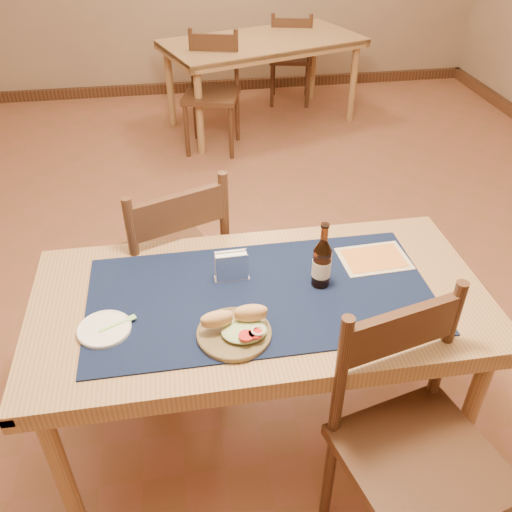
{
  "coord_description": "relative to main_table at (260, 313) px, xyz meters",
  "views": [
    {
      "loc": [
        -0.25,
        -2.23,
        1.99
      ],
      "look_at": [
        0.0,
        -0.7,
        0.85
      ],
      "focal_mm": 38.0,
      "sensor_mm": 36.0,
      "label": 1
    }
  ],
  "objects": [
    {
      "name": "room",
      "position": [
        0.0,
        0.8,
        0.73
      ],
      "size": [
        6.04,
        7.04,
        2.84
      ],
      "color": "brown",
      "rests_on": "ground"
    },
    {
      "name": "main_table",
      "position": [
        0.0,
        0.0,
        0.0
      ],
      "size": [
        1.6,
        0.8,
        0.75
      ],
      "color": "#A27D4C",
      "rests_on": "ground"
    },
    {
      "name": "placemat",
      "position": [
        0.0,
        0.0,
        0.09
      ],
      "size": [
        1.2,
        0.6,
        0.01
      ],
      "primitive_type": "cube",
      "color": "#0E1933",
      "rests_on": "main_table"
    },
    {
      "name": "baseboard",
      "position": [
        0.0,
        0.8,
        -0.62
      ],
      "size": [
        6.0,
        7.0,
        0.1
      ],
      "color": "#4C2D1B",
      "rests_on": "ground"
    },
    {
      "name": "back_table",
      "position": [
        0.58,
        3.32,
        0.0
      ],
      "size": [
        1.84,
        1.32,
        0.75
      ],
      "color": "#A27D4C",
      "rests_on": "ground"
    },
    {
      "name": "chair_main_far",
      "position": [
        -0.32,
        0.55,
        -0.15
      ],
      "size": [
        0.59,
        0.59,
        1.0
      ],
      "color": "#4C2D1B",
      "rests_on": "ground"
    },
    {
      "name": "chair_main_near",
      "position": [
        0.4,
        -0.51,
        -0.16
      ],
      "size": [
        0.55,
        0.55,
        0.98
      ],
      "color": "#4C2D1B",
      "rests_on": "ground"
    },
    {
      "name": "chair_back_near",
      "position": [
        0.09,
        2.89,
        -0.19
      ],
      "size": [
        0.52,
        0.52,
        0.92
      ],
      "color": "#4C2D1B",
      "rests_on": "ground"
    },
    {
      "name": "chair_back_far",
      "position": [
        0.94,
        3.8,
        -0.22
      ],
      "size": [
        0.48,
        0.48,
        0.87
      ],
      "color": "#4C2D1B",
      "rests_on": "ground"
    },
    {
      "name": "sandwich_plate",
      "position": [
        -0.11,
        -0.18,
        0.11
      ],
      "size": [
        0.24,
        0.24,
        0.09
      ],
      "color": "brown",
      "rests_on": "placemat"
    },
    {
      "name": "side_plate",
      "position": [
        -0.53,
        -0.1,
        0.1
      ],
      "size": [
        0.17,
        0.17,
        0.01
      ],
      "color": "white",
      "rests_on": "placemat"
    },
    {
      "name": "fork",
      "position": [
        -0.48,
        -0.08,
        0.1
      ],
      "size": [
        0.12,
        0.07,
        0.0
      ],
      "color": "#A0E27C",
      "rests_on": "side_plate"
    },
    {
      "name": "beer_bottle",
      "position": [
        0.22,
        0.02,
        0.18
      ],
      "size": [
        0.07,
        0.07,
        0.25
      ],
      "color": "#49220D",
      "rests_on": "placemat"
    },
    {
      "name": "napkin_holder",
      "position": [
        -0.09,
        0.11,
        0.14
      ],
      "size": [
        0.13,
        0.05,
        0.11
      ],
      "color": "silver",
      "rests_on": "placemat"
    },
    {
      "name": "menu_card",
      "position": [
        0.46,
        0.13,
        0.09
      ],
      "size": [
        0.26,
        0.2,
        0.01
      ],
      "color": "beige",
      "rests_on": "placemat"
    }
  ]
}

